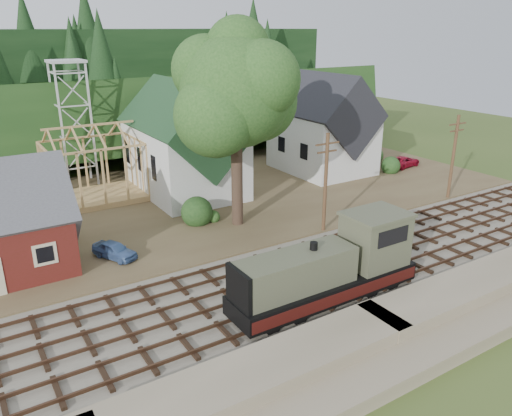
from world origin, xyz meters
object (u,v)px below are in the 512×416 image
car_blue (115,250)px  patio_set (50,237)px  locomotive (332,269)px  car_red (404,161)px

car_blue → patio_set: 4.28m
locomotive → car_red: size_ratio=2.74×
locomotive → car_red: bearing=34.7°
car_blue → car_red: size_ratio=0.79×
locomotive → car_blue: 15.14m
patio_set → locomotive: bearing=-43.6°
car_red → patio_set: patio_set is taller
car_blue → patio_set: size_ratio=1.28×
car_blue → car_red: 35.76m
car_blue → patio_set: (-3.89, 0.56, 1.69)m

